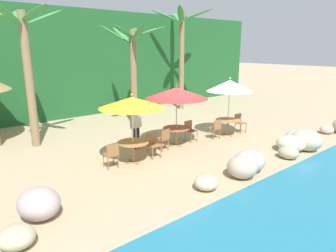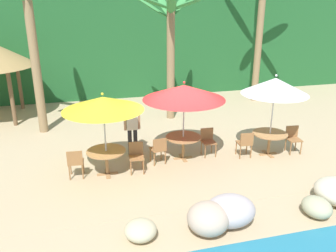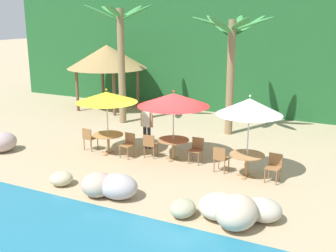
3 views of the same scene
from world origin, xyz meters
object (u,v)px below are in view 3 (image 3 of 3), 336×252
(dining_table_white, at_px, (247,158))
(palapa_hut, at_px, (107,57))
(chair_white_seaward, at_px, (274,166))
(palm_tree_nearest, at_px, (120,46))
(waiter_in_white, at_px, (147,123))
(chair_yellow_inland, at_px, (89,137))
(chair_red_inland, at_px, (150,144))
(dining_table_yellow, at_px, (108,138))
(chair_white_inland, at_px, (221,157))
(umbrella_red, at_px, (173,100))
(umbrella_white, at_px, (250,107))
(palm_tree_second, at_px, (232,52))
(chair_red_seaward, at_px, (197,148))
(dining_table_red, at_px, (173,143))
(umbrella_yellow, at_px, (107,97))
(chair_yellow_seaward, at_px, (128,143))

(dining_table_white, distance_m, palapa_hut, 11.53)
(chair_white_seaward, height_order, palm_tree_nearest, palm_tree_nearest)
(dining_table_white, xyz_separation_m, waiter_in_white, (-4.23, 1.14, 0.37))
(chair_yellow_inland, xyz_separation_m, chair_red_inland, (2.44, 0.30, 0.00))
(dining_table_yellow, bearing_deg, palapa_hut, 124.44)
(chair_white_inland, bearing_deg, chair_white_seaward, 0.96)
(chair_yellow_inland, height_order, chair_white_inland, same)
(chair_yellow_inland, distance_m, umbrella_red, 3.69)
(umbrella_white, height_order, palm_tree_second, palm_tree_second)
(chair_yellow_inland, height_order, palm_tree_nearest, palm_tree_nearest)
(chair_red_inland, height_order, palapa_hut, palapa_hut)
(umbrella_red, height_order, waiter_in_white, umbrella_red)
(palm_tree_nearest, xyz_separation_m, palapa_hut, (-2.27, 2.17, -0.80))
(dining_table_yellow, distance_m, chair_red_seaward, 3.31)
(chair_red_inland, bearing_deg, dining_table_red, 13.50)
(palm_tree_second, bearing_deg, palapa_hut, 166.47)
(dining_table_red, relative_size, chair_red_inland, 1.26)
(umbrella_red, distance_m, dining_table_red, 1.54)
(dining_table_yellow, xyz_separation_m, palm_tree_second, (3.09, 4.50, 2.87))
(chair_white_seaward, bearing_deg, chair_red_seaward, 169.91)
(umbrella_yellow, height_order, palapa_hut, palapa_hut)
(chair_yellow_seaward, xyz_separation_m, umbrella_white, (4.31, 0.06, 1.76))
(umbrella_yellow, height_order, chair_red_inland, umbrella_yellow)
(dining_table_yellow, xyz_separation_m, palm_tree_nearest, (-2.03, 4.11, 2.97))
(chair_white_seaward, bearing_deg, chair_yellow_inland, -179.23)
(chair_white_seaward, bearing_deg, dining_table_red, 173.64)
(palm_tree_second, height_order, palapa_hut, palm_tree_second)
(palm_tree_second, bearing_deg, chair_red_seaward, -87.48)
(palm_tree_second, bearing_deg, dining_table_red, -99.55)
(chair_white_inland, distance_m, palm_tree_nearest, 8.13)
(palm_tree_nearest, bearing_deg, palapa_hut, 136.32)
(dining_table_red, distance_m, palm_tree_second, 4.99)
(chair_yellow_inland, bearing_deg, palm_tree_second, 48.88)
(dining_table_white, xyz_separation_m, palapa_hut, (-9.47, 6.21, 2.17))
(umbrella_red, relative_size, palm_tree_second, 0.50)
(chair_yellow_inland, distance_m, dining_table_white, 6.02)
(umbrella_yellow, distance_m, waiter_in_white, 1.90)
(chair_yellow_inland, distance_m, waiter_in_white, 2.22)
(umbrella_yellow, height_order, chair_red_seaward, umbrella_yellow)
(dining_table_yellow, distance_m, dining_table_white, 5.17)
(umbrella_white, bearing_deg, dining_table_yellow, -179.24)
(umbrella_red, xyz_separation_m, palm_tree_nearest, (-4.44, 3.63, 1.43))
(palm_tree_second, bearing_deg, chair_red_inland, -109.66)
(chair_white_seaward, bearing_deg, umbrella_yellow, -179.30)
(chair_red_inland, bearing_deg, umbrella_white, -3.31)
(umbrella_red, bearing_deg, chair_white_inland, -12.77)
(chair_yellow_inland, xyz_separation_m, umbrella_red, (3.27, 0.49, 1.64))
(umbrella_yellow, height_order, chair_yellow_inland, umbrella_yellow)
(waiter_in_white, bearing_deg, umbrella_yellow, -127.96)
(umbrella_red, height_order, chair_white_seaward, umbrella_red)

